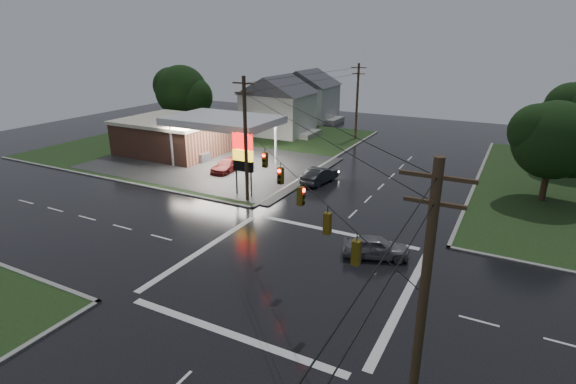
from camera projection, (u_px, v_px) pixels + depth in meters
The scene contains 15 objects.
ground at pixel (293, 272), 28.44m from camera, with size 120.00×120.00×0.00m, color black.
grass_nw at pixel (211, 143), 61.53m from camera, with size 36.00×36.00×0.08m, color black.
gas_station at pixel (181, 134), 55.30m from camera, with size 26.20×18.00×5.60m.
pylon_sign at pixel (243, 154), 40.47m from camera, with size 2.00×0.35×6.00m.
utility_pole_nw at pixel (246, 139), 38.62m from camera, with size 2.20×0.32×11.00m.
utility_pole_se at pixel (421, 315), 14.43m from camera, with size 2.20×0.32×11.00m.
utility_pole_n at pixel (357, 100), 62.48m from camera, with size 2.20×0.32×10.50m.
traffic_signals at pixel (294, 175), 26.25m from camera, with size 26.87×26.87×1.47m.
house_near at pixel (278, 104), 66.19m from camera, with size 11.05×8.48×8.60m.
house_far at pixel (307, 95), 76.64m from camera, with size 11.05×8.48×8.60m.
tree_nw_behind at pixel (182, 92), 66.26m from camera, with size 8.93×7.60×10.00m.
tree_ne_near at pixel (555, 141), 38.71m from camera, with size 7.99×6.80×8.98m.
car_north at pixel (320, 175), 45.24m from camera, with size 1.68×4.81×1.59m, color #202428.
car_crossing at pixel (376, 247), 30.12m from camera, with size 1.78×4.43×1.51m, color slate.
car_pump at pixel (228, 165), 49.01m from camera, with size 1.99×4.90×1.42m, color #5E1615.
Camera 1 is at (11.42, -22.36, 14.28)m, focal length 28.00 mm.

